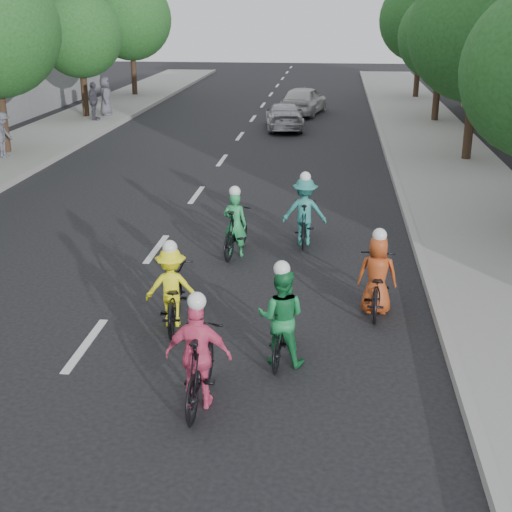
% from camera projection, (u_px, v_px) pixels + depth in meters
% --- Properties ---
extents(ground, '(120.00, 120.00, 0.00)m').
position_uv_depth(ground, '(86.00, 345.00, 12.00)').
color(ground, black).
rests_on(ground, ground).
extents(curb_left, '(0.18, 80.00, 0.18)m').
position_uv_depth(curb_left, '(3.00, 187.00, 21.96)').
color(curb_left, '#999993').
rests_on(curb_left, ground).
extents(sidewalk_right, '(4.00, 80.00, 0.15)m').
position_uv_depth(sidewalk_right, '(470.00, 200.00, 20.52)').
color(sidewalk_right, gray).
rests_on(sidewalk_right, ground).
extents(curb_right, '(0.18, 80.00, 0.18)m').
position_uv_depth(curb_right, '(401.00, 198.00, 20.71)').
color(curb_right, '#999993').
rests_on(curb_right, ground).
extents(tree_l_4, '(4.00, 4.00, 5.97)m').
position_uv_depth(tree_l_4, '(80.00, 35.00, 33.98)').
color(tree_l_4, black).
rests_on(tree_l_4, ground).
extents(tree_l_5, '(4.80, 4.80, 6.93)m').
position_uv_depth(tree_l_5, '(131.00, 19.00, 42.23)').
color(tree_l_5, black).
rests_on(tree_l_5, ground).
extents(tree_r_1, '(4.80, 4.80, 6.93)m').
position_uv_depth(tree_r_1, '(479.00, 32.00, 24.19)').
color(tree_r_1, black).
rests_on(tree_r_1, ground).
extents(tree_r_2, '(4.00, 4.00, 5.97)m').
position_uv_depth(tree_r_2, '(441.00, 37.00, 32.80)').
color(tree_r_2, black).
rests_on(tree_r_2, ground).
extents(tree_r_3, '(4.80, 4.80, 6.93)m').
position_uv_depth(tree_r_3, '(421.00, 20.00, 41.04)').
color(tree_r_3, black).
rests_on(tree_r_3, ground).
extents(cyclist_0, '(0.82, 1.60, 1.73)m').
position_uv_depth(cyclist_0, '(281.00, 324.00, 11.26)').
color(cyclist_0, black).
rests_on(cyclist_0, ground).
extents(cyclist_1, '(1.04, 1.71, 1.76)m').
position_uv_depth(cyclist_1, '(305.00, 216.00, 16.86)').
color(cyclist_1, black).
rests_on(cyclist_1, ground).
extents(cyclist_2, '(0.78, 1.87, 1.62)m').
position_uv_depth(cyclist_2, '(236.00, 229.00, 16.15)').
color(cyclist_2, black).
rests_on(cyclist_2, ground).
extents(cyclist_3, '(0.79, 1.91, 1.63)m').
position_uv_depth(cyclist_3, '(377.00, 282.00, 13.18)').
color(cyclist_3, black).
rests_on(cyclist_3, ground).
extents(cyclist_4, '(1.00, 1.98, 1.59)m').
position_uv_depth(cyclist_4, '(173.00, 293.00, 12.63)').
color(cyclist_4, black).
rests_on(cyclist_4, ground).
extents(cyclist_5, '(0.95, 1.90, 1.76)m').
position_uv_depth(cyclist_5, '(200.00, 362.00, 10.04)').
color(cyclist_5, black).
rests_on(cyclist_5, ground).
extents(follow_car_lead, '(2.10, 4.21, 1.17)m').
position_uv_depth(follow_car_lead, '(284.00, 116.00, 32.27)').
color(follow_car_lead, '#ADACB1').
rests_on(follow_car_lead, ground).
extents(follow_car_trail, '(2.53, 4.53, 1.46)m').
position_uv_depth(follow_car_trail, '(304.00, 100.00, 36.46)').
color(follow_car_trail, silver).
rests_on(follow_car_trail, ground).
extents(spectator_0, '(0.67, 1.09, 1.63)m').
position_uv_depth(spectator_0, '(3.00, 135.00, 25.61)').
color(spectator_0, '#555763').
rests_on(spectator_0, sidewalk_left).
extents(spectator_1, '(0.44, 1.04, 1.78)m').
position_uv_depth(spectator_1, '(94.00, 101.00, 33.76)').
color(spectator_1, '#494753').
rests_on(spectator_1, sidewalk_left).
extents(spectator_2, '(0.70, 0.97, 1.85)m').
position_uv_depth(spectator_2, '(105.00, 96.00, 35.29)').
color(spectator_2, '#535360').
rests_on(spectator_2, sidewalk_left).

